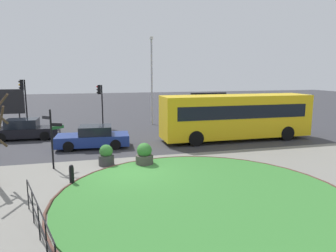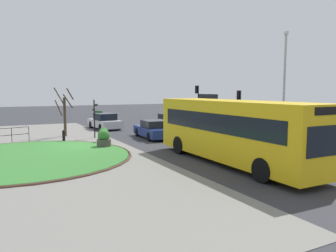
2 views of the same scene
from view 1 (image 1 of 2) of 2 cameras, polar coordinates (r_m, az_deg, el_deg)
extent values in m
plane|color=#333338|center=(14.56, -6.62, -8.75)|extent=(120.00, 120.00, 0.00)
cube|color=gray|center=(13.04, -5.59, -10.91)|extent=(32.00, 8.76, 0.02)
cylinder|color=#387A33|center=(11.82, 6.60, -12.96)|extent=(10.90, 10.90, 0.10)
torus|color=brown|center=(11.82, 6.60, -12.94)|extent=(11.21, 11.21, 0.11)
cylinder|color=black|center=(15.77, -20.71, -2.54)|extent=(0.09, 0.09, 2.83)
sphere|color=black|center=(15.54, -21.04, 2.76)|extent=(0.10, 0.10, 0.10)
cube|color=black|center=(15.81, -21.66, 1.47)|extent=(0.40, 0.38, 0.15)
cube|color=black|center=(15.47, -19.90, 0.23)|extent=(0.50, 0.26, 0.15)
cube|color=#195128|center=(15.87, -19.73, -0.23)|extent=(0.53, 0.46, 0.15)
cylinder|color=black|center=(13.60, -17.41, -8.85)|extent=(0.20, 0.20, 0.73)
sphere|color=black|center=(13.48, -17.50, -7.23)|extent=(0.19, 0.19, 0.19)
cube|color=black|center=(9.35, -23.02, -13.25)|extent=(1.33, 4.44, 0.03)
cube|color=black|center=(9.54, -22.82, -15.93)|extent=(1.33, 4.44, 0.03)
cylinder|color=black|center=(11.68, -24.52, -11.54)|extent=(0.04, 0.04, 1.07)
cylinder|color=black|center=(10.61, -23.75, -13.65)|extent=(0.04, 0.04, 1.07)
cylinder|color=black|center=(9.56, -22.80, -16.22)|extent=(0.04, 0.04, 1.07)
cylinder|color=black|center=(8.54, -21.58, -19.41)|extent=(0.04, 0.04, 1.07)
cube|color=yellow|center=(21.80, 12.51, 1.86)|extent=(10.44, 2.42, 2.84)
cube|color=black|center=(22.82, 11.15, 3.27)|extent=(9.19, 0.04, 0.88)
cube|color=black|center=(20.68, 14.08, 2.50)|extent=(9.19, 0.04, 0.88)
cube|color=black|center=(24.61, 23.43, 2.51)|extent=(0.02, 1.97, 1.10)
cube|color=black|center=(24.51, 23.59, 4.96)|extent=(0.02, 1.32, 0.28)
cylinder|color=black|center=(24.59, 18.17, -0.34)|extent=(1.00, 0.30, 1.00)
cylinder|color=black|center=(22.80, 21.16, -1.27)|extent=(1.00, 0.30, 1.00)
cylinder|color=black|center=(21.72, 3.19, -1.14)|extent=(1.00, 0.30, 1.00)
cylinder|color=black|center=(19.68, 5.16, -2.32)|extent=(1.00, 0.30, 1.00)
cube|color=black|center=(23.97, -24.86, -1.01)|extent=(4.56, 1.96, 0.65)
cube|color=black|center=(23.92, -25.39, 0.44)|extent=(2.12, 1.65, 0.60)
cube|color=#EAEACC|center=(24.11, -19.36, -0.52)|extent=(0.03, 0.20, 0.12)
cube|color=#EAEACC|center=(23.06, -19.66, -0.99)|extent=(0.03, 0.20, 0.12)
cylinder|color=black|center=(24.54, -21.26, -0.96)|extent=(0.65, 0.24, 0.64)
cylinder|color=black|center=(22.95, -21.85, -1.70)|extent=(0.65, 0.24, 0.64)
cylinder|color=black|center=(25.12, -27.56, -1.18)|extent=(0.65, 0.24, 0.64)
cylinder|color=black|center=(23.57, -28.55, -1.91)|extent=(0.65, 0.24, 0.64)
cube|color=navy|center=(19.82, -13.74, -2.47)|extent=(4.55, 2.17, 0.65)
cube|color=black|center=(19.70, -13.29, -0.75)|extent=(2.07, 1.78, 0.55)
cube|color=#EAEACC|center=(19.53, -20.36, -2.89)|extent=(0.03, 0.20, 0.12)
cube|color=#EAEACC|center=(20.61, -19.85, -2.22)|extent=(0.03, 0.20, 0.12)
cylinder|color=black|center=(19.16, -17.95, -3.64)|extent=(0.65, 0.26, 0.64)
cylinder|color=black|center=(20.81, -17.38, -2.57)|extent=(0.65, 0.26, 0.64)
cylinder|color=black|center=(19.00, -9.70, -3.41)|extent=(0.65, 0.26, 0.64)
cylinder|color=black|center=(20.66, -9.79, -2.35)|extent=(0.65, 0.26, 0.64)
cylinder|color=black|center=(27.07, -12.08, 3.62)|extent=(0.11, 0.11, 3.61)
cube|color=black|center=(26.95, -12.63, 6.59)|extent=(0.26, 0.26, 0.78)
sphere|color=red|center=(26.94, -12.97, 7.10)|extent=(0.16, 0.16, 0.16)
sphere|color=black|center=(26.95, -12.95, 6.58)|extent=(0.16, 0.16, 0.16)
sphere|color=black|center=(26.96, -12.93, 6.07)|extent=(0.16, 0.16, 0.16)
cylinder|color=black|center=(27.08, -24.78, 3.46)|extent=(0.11, 0.11, 4.10)
cube|color=black|center=(26.97, -25.47, 6.93)|extent=(0.31, 0.31, 0.78)
sphere|color=black|center=(26.97, -25.83, 7.42)|extent=(0.16, 0.16, 0.16)
sphere|color=#F2A519|center=(26.97, -25.79, 6.91)|extent=(0.16, 0.16, 0.16)
sphere|color=black|center=(26.98, -25.75, 6.39)|extent=(0.16, 0.16, 0.16)
cylinder|color=#B7B7BC|center=(27.77, -3.03, 8.00)|extent=(0.16, 0.16, 7.51)
cylinder|color=silver|center=(27.92, -3.11, 15.97)|extent=(0.32, 0.32, 0.22)
cylinder|color=black|center=(31.20, 5.04, 2.91)|extent=(0.12, 0.12, 1.80)
cylinder|color=black|center=(32.16, 9.78, 3.01)|extent=(0.12, 0.12, 1.80)
cube|color=yellow|center=(31.56, 7.48, 4.59)|extent=(3.72, 0.24, 1.63)
cube|color=black|center=(31.49, 7.53, 4.58)|extent=(3.82, 0.16, 1.73)
cylinder|color=black|center=(30.15, -25.83, 2.08)|extent=(0.12, 0.12, 2.16)
cube|color=#1E66B2|center=(30.35, -28.51, 3.97)|extent=(3.65, 0.12, 2.04)
cube|color=black|center=(30.28, -28.55, 3.96)|extent=(3.75, 0.03, 2.14)
cylinder|color=#383838|center=(15.93, -11.34, -6.25)|extent=(0.78, 0.78, 0.53)
sphere|color=#33702D|center=(15.80, -11.40, -4.58)|extent=(0.66, 0.66, 0.66)
cylinder|color=#47423D|center=(15.64, -4.38, -6.35)|extent=(0.89, 0.89, 0.54)
sphere|color=#33702D|center=(15.51, -4.41, -4.52)|extent=(0.75, 0.75, 0.75)
cylinder|color=#423323|center=(14.29, -28.54, 1.23)|extent=(0.54, 0.85, 1.13)
camera|label=2|loc=(24.40, 53.42, 3.47)|focal=34.73mm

